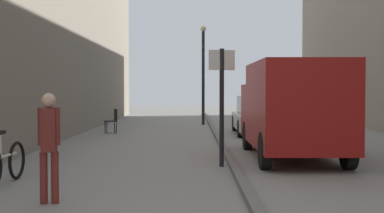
{
  "coord_description": "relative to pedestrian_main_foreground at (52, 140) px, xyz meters",
  "views": [
    {
      "loc": [
        0.7,
        -2.66,
        1.71
      ],
      "look_at": [
        0.64,
        10.68,
        1.25
      ],
      "focal_mm": 47.59,
      "sensor_mm": 36.0,
      "label": 1
    }
  ],
  "objects": [
    {
      "name": "lamp_post",
      "position": [
        2.67,
        16.91,
        1.77
      ],
      "size": [
        0.28,
        0.28,
        4.76
      ],
      "color": "black",
      "rests_on": "ground_plane"
    },
    {
      "name": "cafe_chair_near_window",
      "position": [
        -0.95,
        12.21,
        -0.41
      ],
      "size": [
        0.57,
        0.57,
        0.94
      ],
      "rotation": [
        0.0,
        0.0,
        1.93
      ],
      "color": "black",
      "rests_on": "ground_plane"
    },
    {
      "name": "ground_plane",
      "position": [
        1.43,
        7.13,
        -0.95
      ],
      "size": [
        80.0,
        80.0,
        0.0
      ],
      "primitive_type": "plane",
      "color": "gray"
    },
    {
      "name": "pedestrian_main_foreground",
      "position": [
        0.0,
        0.0,
        0.0
      ],
      "size": [
        0.33,
        0.21,
        1.65
      ],
      "rotation": [
        0.0,
        0.0,
        3.21
      ],
      "color": "maroon",
      "rests_on": "ground_plane"
    },
    {
      "name": "parked_car",
      "position": [
        4.68,
        11.8,
        -0.24
      ],
      "size": [
        1.89,
        4.22,
        1.45
      ],
      "rotation": [
        0.0,
        0.0,
        -0.01
      ],
      "color": "silver",
      "rests_on": "ground_plane"
    },
    {
      "name": "delivery_van",
      "position": [
        4.58,
        4.97,
        0.31
      ],
      "size": [
        2.02,
        5.16,
        2.34
      ],
      "rotation": [
        0.0,
        0.0,
        -0.0
      ],
      "color": "maroon",
      "rests_on": "ground_plane"
    },
    {
      "name": "bicycle_leaning",
      "position": [
        -1.22,
        1.52,
        -0.57
      ],
      "size": [
        0.15,
        1.77,
        0.98
      ],
      "rotation": [
        0.0,
        0.0,
        -0.05
      ],
      "color": "black",
      "rests_on": "ground_plane"
    },
    {
      "name": "street_sign_post",
      "position": [
        2.78,
        3.66,
        0.59
      ],
      "size": [
        0.59,
        0.19,
        2.6
      ],
      "rotation": [
        0.0,
        0.0,
        3.42
      ],
      "color": "black",
      "rests_on": "ground_plane"
    },
    {
      "name": "kerb_strip",
      "position": [
        3.01,
        7.13,
        -0.89
      ],
      "size": [
        0.16,
        40.0,
        0.12
      ],
      "primitive_type": "cube",
      "color": "#615F5B",
      "rests_on": "ground_plane"
    }
  ]
}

